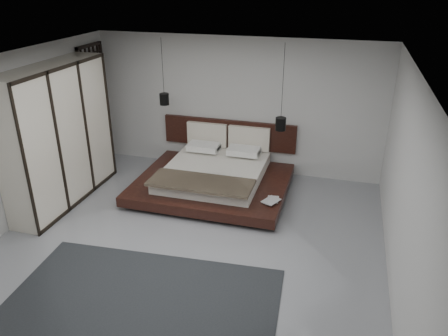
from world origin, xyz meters
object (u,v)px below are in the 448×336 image
(wardrobe, at_px, (59,136))
(rug, at_px, (135,314))
(bed, at_px, (215,175))
(pendant_left, at_px, (164,99))
(pendant_right, at_px, (281,124))
(lattice_screen, at_px, (96,107))

(wardrobe, relative_size, rug, 0.73)
(wardrobe, bearing_deg, bed, 24.26)
(pendant_left, height_order, pendant_right, same)
(pendant_left, height_order, rug, pendant_left)
(pendant_left, distance_m, pendant_right, 2.37)
(bed, bearing_deg, pendant_right, 21.32)
(lattice_screen, distance_m, bed, 3.02)
(wardrobe, distance_m, rug, 3.80)
(lattice_screen, height_order, pendant_left, pendant_left)
(lattice_screen, xyz_separation_m, bed, (2.80, -0.55, -1.01))
(bed, height_order, pendant_left, pendant_left)
(pendant_left, relative_size, pendant_right, 0.81)
(wardrobe, xyz_separation_m, rug, (2.61, -2.46, -1.25))
(bed, relative_size, pendant_right, 1.77)
(pendant_left, distance_m, rug, 4.54)
(pendant_left, height_order, wardrobe, pendant_left)
(lattice_screen, height_order, pendant_right, pendant_right)
(bed, distance_m, rug, 3.62)
(pendant_right, bearing_deg, wardrobe, -156.65)
(lattice_screen, xyz_separation_m, rug, (2.86, -4.15, -1.29))
(bed, relative_size, pendant_left, 2.19)
(bed, xyz_separation_m, pendant_left, (-1.17, 0.46, 1.32))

